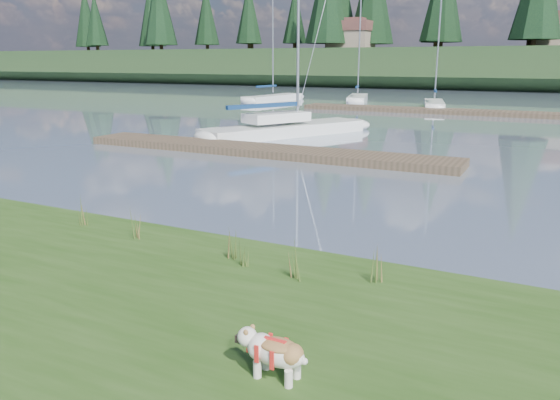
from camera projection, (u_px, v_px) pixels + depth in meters
The scene contains 20 objects.
ground at pixel (453, 114), 38.44m from camera, with size 200.00×200.00×0.00m, color gray.
ridge at pixel (509, 69), 75.00m from camera, with size 200.00×20.00×5.00m, color #1C3118.
bulldog at pixel (275, 351), 5.82m from camera, with size 0.83×0.37×0.50m.
sailboat_main at pixel (296, 126), 27.59m from camera, with size 6.30×9.96×14.45m.
dock_near at pixel (259, 150), 21.99m from camera, with size 16.00×2.00×0.30m, color #4C3D2C.
dock_far at pixel (483, 113), 37.53m from camera, with size 26.00×2.20×0.30m, color #4C3D2C.
sailboat_bg_0 at pixel (278, 97), 50.48m from camera, with size 2.80×8.52×12.09m.
sailboat_bg_1 at pixel (358, 98), 49.72m from camera, with size 3.40×7.61×11.23m.
sailboat_bg_2 at pixel (434, 104), 43.10m from camera, with size 2.93×7.17×10.68m.
weed_0 at pixel (136, 225), 10.42m from camera, with size 0.17×0.14×0.61m.
weed_1 at pixel (233, 246), 9.36m from camera, with size 0.17×0.14×0.55m.
weed_2 at pixel (295, 262), 8.46m from camera, with size 0.17×0.14×0.67m.
weed_3 at pixel (83, 214), 11.17m from camera, with size 0.17×0.14×0.63m.
weed_4 at pixel (244, 255), 9.01m from camera, with size 0.17×0.14×0.45m.
weed_5 at pixel (377, 265), 8.34m from camera, with size 0.17×0.14×0.68m.
mud_lip at pixel (180, 242), 11.10m from camera, with size 60.00×0.50×0.14m, color #33281C.
conifer_0 at pixel (159, 5), 91.28m from camera, with size 5.72×5.72×14.15m.
conifer_1 at pixel (249, 12), 88.53m from camera, with size 4.40×4.40×11.30m.
conifer_3 at pixel (438, 0), 76.20m from camera, with size 4.84×4.84×12.25m.
house_0 at pixel (351, 35), 80.80m from camera, with size 6.30×5.30×4.65m.
Camera 1 is at (6.57, -10.08, 3.67)m, focal length 35.00 mm.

